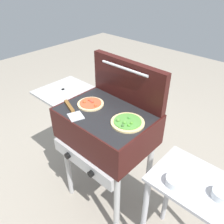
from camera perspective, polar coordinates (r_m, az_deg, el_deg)
name	(u,v)px	position (r m, az deg, el deg)	size (l,w,h in m)	color
ground_plane	(108,196)	(2.16, -1.04, -20.29)	(8.00, 8.00, 0.00)	gray
grill	(105,128)	(1.62, -1.77, -4.06)	(0.96, 0.53, 0.90)	#38110F
grill_lid_open	(128,81)	(1.60, 3.93, 7.74)	(0.63, 0.09, 0.30)	#38110F
pizza_pepperoni	(91,104)	(1.61, -5.41, 2.11)	(0.19, 0.19, 0.03)	beige
pizza_veggie	(127,122)	(1.42, 3.87, -2.56)	(0.21, 0.21, 0.04)	#E0C17F
spatula	(72,110)	(1.56, -10.04, 0.45)	(0.26, 0.14, 0.02)	#B7BABF
prep_table	(187,204)	(1.53, 18.24, -21.05)	(0.44, 0.36, 0.74)	#B2B2B7
topping_bowl_near	(175,181)	(1.31, 15.51, -16.42)	(0.10, 0.10, 0.04)	silver
topping_bowl_far	(221,195)	(1.33, 25.63, -18.20)	(0.09, 0.09, 0.04)	silver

